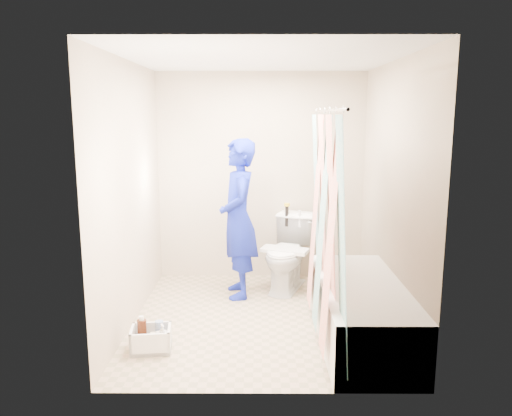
{
  "coord_description": "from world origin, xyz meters",
  "views": [
    {
      "loc": [
        -0.03,
        -4.49,
        1.92
      ],
      "look_at": [
        -0.05,
        0.46,
        0.99
      ],
      "focal_mm": 35.0,
      "sensor_mm": 36.0,
      "label": 1
    }
  ],
  "objects_px": {
    "plumber": "(238,219)",
    "toilet": "(288,253)",
    "cleaning_caddy": "(152,340)",
    "bathtub": "(360,309)"
  },
  "relations": [
    {
      "from": "plumber",
      "to": "bathtub",
      "type": "bearing_deg",
      "value": 36.42
    },
    {
      "from": "toilet",
      "to": "plumber",
      "type": "xyz_separation_m",
      "value": [
        -0.54,
        -0.2,
        0.43
      ]
    },
    {
      "from": "cleaning_caddy",
      "to": "bathtub",
      "type": "bearing_deg",
      "value": 0.57
    },
    {
      "from": "bathtub",
      "to": "plumber",
      "type": "distance_m",
      "value": 1.63
    },
    {
      "from": "plumber",
      "to": "toilet",
      "type": "bearing_deg",
      "value": 101.26
    },
    {
      "from": "bathtub",
      "to": "cleaning_caddy",
      "type": "distance_m",
      "value": 1.78
    },
    {
      "from": "bathtub",
      "to": "cleaning_caddy",
      "type": "xyz_separation_m",
      "value": [
        -1.75,
        -0.22,
        -0.18
      ]
    },
    {
      "from": "toilet",
      "to": "plumber",
      "type": "height_order",
      "value": "plumber"
    },
    {
      "from": "bathtub",
      "to": "toilet",
      "type": "bearing_deg",
      "value": 113.44
    },
    {
      "from": "bathtub",
      "to": "plumber",
      "type": "relative_size",
      "value": 1.04
    }
  ]
}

